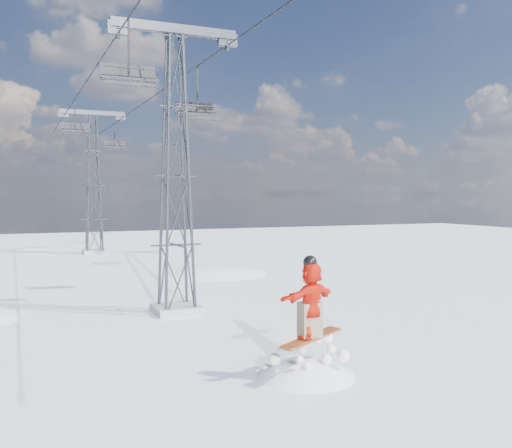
# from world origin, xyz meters

# --- Properties ---
(ground) EXTENTS (120.00, 120.00, 0.00)m
(ground) POSITION_xyz_m (0.00, 0.00, 0.00)
(ground) COLOR white
(ground) RESTS_ON ground
(snow_terrain) EXTENTS (39.00, 37.00, 22.00)m
(snow_terrain) POSITION_xyz_m (-4.77, 21.24, -9.59)
(snow_terrain) COLOR white
(snow_terrain) RESTS_ON ground
(lift_tower_near) EXTENTS (5.20, 1.80, 11.43)m
(lift_tower_near) POSITION_xyz_m (0.80, 8.00, 5.47)
(lift_tower_near) COLOR #999999
(lift_tower_near) RESTS_ON ground
(lift_tower_far) EXTENTS (5.20, 1.80, 11.43)m
(lift_tower_far) POSITION_xyz_m (0.80, 33.00, 5.47)
(lift_tower_far) COLOR #999999
(lift_tower_far) RESTS_ON ground
(haul_cables) EXTENTS (4.46, 51.00, 0.06)m
(haul_cables) POSITION_xyz_m (0.80, 19.50, 10.85)
(haul_cables) COLOR black
(haul_cables) RESTS_ON ground
(snowboarder_jump) EXTENTS (4.40, 4.40, 7.17)m
(snowboarder_jump) POSITION_xyz_m (1.78, -1.13, -1.59)
(snowboarder_jump) COLOR white
(snowboarder_jump) RESTS_ON ground
(lift_chair_near) EXTENTS (1.92, 0.55, 2.38)m
(lift_chair_near) POSITION_xyz_m (-1.40, 5.96, 8.95)
(lift_chair_near) COLOR black
(lift_chair_near) RESTS_ON ground
(lift_chair_mid) EXTENTS (2.06, 0.59, 2.56)m
(lift_chair_mid) POSITION_xyz_m (3.00, 12.18, 8.80)
(lift_chair_mid) COLOR black
(lift_chair_mid) RESTS_ON ground
(lift_chair_far) EXTENTS (1.83, 0.53, 2.27)m
(lift_chair_far) POSITION_xyz_m (-1.40, 24.32, 9.03)
(lift_chair_far) COLOR black
(lift_chair_far) RESTS_ON ground
(lift_chair_extra) EXTENTS (1.85, 0.53, 2.29)m
(lift_chair_extra) POSITION_xyz_m (3.00, 35.96, 9.01)
(lift_chair_extra) COLOR black
(lift_chair_extra) RESTS_ON ground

